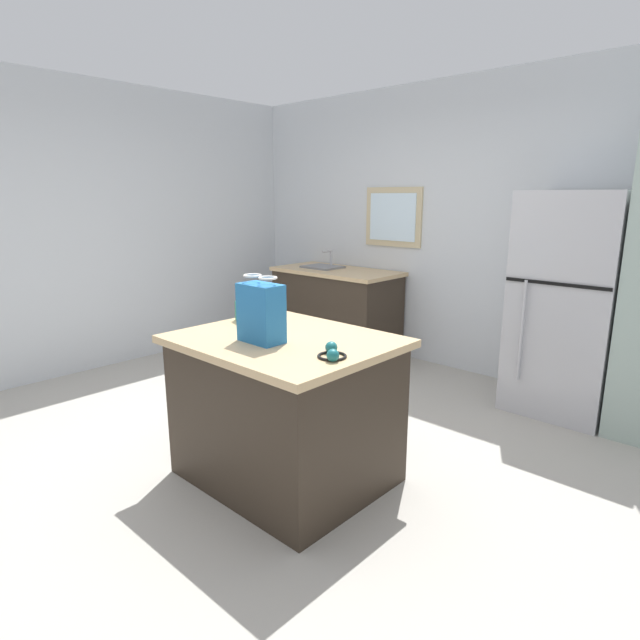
{
  "coord_description": "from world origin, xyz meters",
  "views": [
    {
      "loc": [
        2.39,
        -2.19,
        1.67
      ],
      "look_at": [
        0.29,
        0.08,
        0.93
      ],
      "focal_mm": 29.11,
      "sensor_mm": 36.0,
      "label": 1
    }
  ],
  "objects_px": {
    "kitchen_island": "(286,408)",
    "shopping_bag": "(261,312)",
    "refrigerator": "(569,305)",
    "small_box": "(249,312)",
    "bottle": "(265,310)",
    "ear_defenders": "(332,353)"
  },
  "relations": [
    {
      "from": "bottle",
      "to": "ear_defenders",
      "type": "relative_size",
      "value": 1.16
    },
    {
      "from": "kitchen_island",
      "to": "shopping_bag",
      "type": "distance_m",
      "value": 0.62
    },
    {
      "from": "kitchen_island",
      "to": "ear_defenders",
      "type": "distance_m",
      "value": 0.65
    },
    {
      "from": "refrigerator",
      "to": "small_box",
      "type": "height_order",
      "value": "refrigerator"
    },
    {
      "from": "kitchen_island",
      "to": "ear_defenders",
      "type": "xyz_separation_m",
      "value": [
        0.45,
        -0.1,
        0.46
      ]
    },
    {
      "from": "kitchen_island",
      "to": "shopping_bag",
      "type": "bearing_deg",
      "value": -100.43
    },
    {
      "from": "kitchen_island",
      "to": "small_box",
      "type": "bearing_deg",
      "value": 165.28
    },
    {
      "from": "refrigerator",
      "to": "shopping_bag",
      "type": "height_order",
      "value": "refrigerator"
    },
    {
      "from": "small_box",
      "to": "ear_defenders",
      "type": "bearing_deg",
      "value": -13.53
    },
    {
      "from": "shopping_bag",
      "to": "refrigerator",
      "type": "bearing_deg",
      "value": 69.33
    },
    {
      "from": "bottle",
      "to": "ear_defenders",
      "type": "height_order",
      "value": "bottle"
    },
    {
      "from": "shopping_bag",
      "to": "small_box",
      "type": "height_order",
      "value": "shopping_bag"
    },
    {
      "from": "refrigerator",
      "to": "bottle",
      "type": "bearing_deg",
      "value": -117.48
    },
    {
      "from": "refrigerator",
      "to": "bottle",
      "type": "distance_m",
      "value": 2.39
    },
    {
      "from": "refrigerator",
      "to": "shopping_bag",
      "type": "relative_size",
      "value": 4.6
    },
    {
      "from": "shopping_bag",
      "to": "small_box",
      "type": "distance_m",
      "value": 0.52
    },
    {
      "from": "refrigerator",
      "to": "small_box",
      "type": "relative_size",
      "value": 10.73
    },
    {
      "from": "ear_defenders",
      "to": "refrigerator",
      "type": "bearing_deg",
      "value": 80.0
    },
    {
      "from": "kitchen_island",
      "to": "small_box",
      "type": "distance_m",
      "value": 0.69
    },
    {
      "from": "refrigerator",
      "to": "ear_defenders",
      "type": "distance_m",
      "value": 2.33
    },
    {
      "from": "refrigerator",
      "to": "small_box",
      "type": "distance_m",
      "value": 2.45
    },
    {
      "from": "small_box",
      "to": "bottle",
      "type": "xyz_separation_m",
      "value": [
        0.21,
        -0.05,
        0.05
      ]
    }
  ]
}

